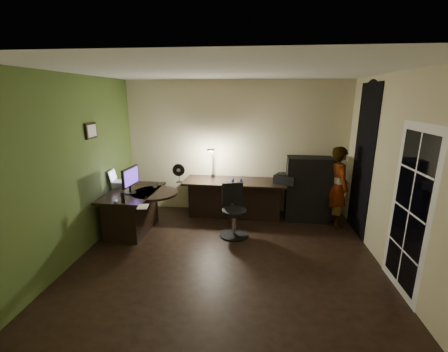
# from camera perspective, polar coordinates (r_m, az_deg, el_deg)

# --- Properties ---
(floor) EXTENTS (4.50, 4.00, 0.01)m
(floor) POSITION_cam_1_polar(r_m,az_deg,el_deg) (4.75, 0.55, -15.21)
(floor) COLOR black
(floor) RESTS_ON ground
(ceiling) EXTENTS (4.50, 4.00, 0.01)m
(ceiling) POSITION_cam_1_polar(r_m,az_deg,el_deg) (4.11, 0.65, 19.46)
(ceiling) COLOR silver
(ceiling) RESTS_ON floor
(wall_back) EXTENTS (4.50, 0.01, 2.70)m
(wall_back) POSITION_cam_1_polar(r_m,az_deg,el_deg) (6.19, 2.28, 5.39)
(wall_back) COLOR beige
(wall_back) RESTS_ON floor
(wall_front) EXTENTS (4.50, 0.01, 2.70)m
(wall_front) POSITION_cam_1_polar(r_m,az_deg,el_deg) (2.36, -3.89, -11.18)
(wall_front) COLOR beige
(wall_front) RESTS_ON floor
(wall_left) EXTENTS (0.01, 4.00, 2.70)m
(wall_left) POSITION_cam_1_polar(r_m,az_deg,el_deg) (4.97, -26.30, 1.40)
(wall_left) COLOR beige
(wall_left) RESTS_ON floor
(wall_right) EXTENTS (0.01, 4.00, 2.70)m
(wall_right) POSITION_cam_1_polar(r_m,az_deg,el_deg) (4.62, 29.68, 0.04)
(wall_right) COLOR beige
(wall_right) RESTS_ON floor
(green_wall_overlay) EXTENTS (0.00, 4.00, 2.70)m
(green_wall_overlay) POSITION_cam_1_polar(r_m,az_deg,el_deg) (4.96, -26.16, 1.39)
(green_wall_overlay) COLOR #496227
(green_wall_overlay) RESTS_ON floor
(arched_doorway) EXTENTS (0.01, 0.90, 2.60)m
(arched_doorway) POSITION_cam_1_polar(r_m,az_deg,el_deg) (5.67, 24.95, 2.56)
(arched_doorway) COLOR black
(arched_doorway) RESTS_ON floor
(french_door) EXTENTS (0.02, 0.92, 2.10)m
(french_door) POSITION_cam_1_polar(r_m,az_deg,el_deg) (4.22, 31.84, -5.83)
(french_door) COLOR white
(french_door) RESTS_ON floor
(framed_picture) EXTENTS (0.04, 0.30, 0.25)m
(framed_picture) POSITION_cam_1_polar(r_m,az_deg,el_deg) (5.25, -24.06, 7.88)
(framed_picture) COLOR black
(framed_picture) RESTS_ON wall_left
(desk_left) EXTENTS (0.84, 1.33, 0.75)m
(desk_left) POSITION_cam_1_polar(r_m,az_deg,el_deg) (5.66, -16.74, -6.45)
(desk_left) COLOR black
(desk_left) RESTS_ON floor
(desk_right) EXTENTS (2.03, 0.77, 0.75)m
(desk_right) POSITION_cam_1_polar(r_m,az_deg,el_deg) (6.06, 2.01, -4.33)
(desk_right) COLOR black
(desk_right) RESTS_ON floor
(cabinet) EXTENTS (0.85, 0.44, 1.26)m
(cabinet) POSITION_cam_1_polar(r_m,az_deg,el_deg) (6.04, 15.72, -2.43)
(cabinet) COLOR black
(cabinet) RESTS_ON floor
(laptop_stand) EXTENTS (0.29, 0.25, 0.11)m
(laptop_stand) POSITION_cam_1_polar(r_m,az_deg,el_deg) (5.79, -19.00, -1.61)
(laptop_stand) COLOR silver
(laptop_stand) RESTS_ON desk_left
(laptop) EXTENTS (0.33, 0.32, 0.21)m
(laptop) POSITION_cam_1_polar(r_m,az_deg,el_deg) (5.74, -19.14, -0.01)
(laptop) COLOR silver
(laptop) RESTS_ON laptop_stand
(monitor) EXTENTS (0.16, 0.51, 0.33)m
(monitor) POSITION_cam_1_polar(r_m,az_deg,el_deg) (5.40, -17.51, -1.44)
(monitor) COLOR black
(monitor) RESTS_ON desk_left
(mouse) EXTENTS (0.07, 0.10, 0.04)m
(mouse) POSITION_cam_1_polar(r_m,az_deg,el_deg) (5.06, -19.98, -4.51)
(mouse) COLOR silver
(mouse) RESTS_ON desk_left
(phone) EXTENTS (0.12, 0.15, 0.01)m
(phone) POSITION_cam_1_polar(r_m,az_deg,el_deg) (5.66, -13.00, -2.06)
(phone) COLOR black
(phone) RESTS_ON desk_left
(pen) EXTENTS (0.05, 0.14, 0.01)m
(pen) POSITION_cam_1_polar(r_m,az_deg,el_deg) (5.14, -14.65, -3.92)
(pen) COLOR black
(pen) RESTS_ON desk_left
(speaker) EXTENTS (0.09, 0.09, 0.17)m
(speaker) POSITION_cam_1_polar(r_m,az_deg,el_deg) (4.98, -18.68, -3.89)
(speaker) COLOR black
(speaker) RESTS_ON desk_left
(notepad) EXTENTS (0.19, 0.24, 0.01)m
(notepad) POSITION_cam_1_polar(r_m,az_deg,el_deg) (4.73, -15.19, -5.66)
(notepad) COLOR silver
(notepad) RESTS_ON desk_left
(desk_fan) EXTENTS (0.25, 0.16, 0.37)m
(desk_fan) POSITION_cam_1_polar(r_m,az_deg,el_deg) (5.85, -8.58, 0.56)
(desk_fan) COLOR black
(desk_fan) RESTS_ON desk_right
(headphones) EXTENTS (0.22, 0.14, 0.10)m
(headphones) POSITION_cam_1_polar(r_m,az_deg,el_deg) (5.79, 2.49, -0.81)
(headphones) COLOR navy
(headphones) RESTS_ON desk_right
(printer) EXTENTS (0.50, 0.46, 0.18)m
(printer) POSITION_cam_1_polar(r_m,az_deg,el_deg) (5.87, 11.73, -0.48)
(printer) COLOR black
(printer) RESTS_ON desk_right
(desk_lamp) EXTENTS (0.27, 0.34, 0.67)m
(desk_lamp) POSITION_cam_1_polar(r_m,az_deg,el_deg) (6.11, -2.16, 2.82)
(desk_lamp) COLOR black
(desk_lamp) RESTS_ON desk_right
(office_chair) EXTENTS (0.61, 0.61, 0.91)m
(office_chair) POSITION_cam_1_polar(r_m,az_deg,el_deg) (5.21, 1.97, -6.75)
(office_chair) COLOR black
(office_chair) RESTS_ON floor
(person) EXTENTS (0.47, 0.61, 1.51)m
(person) POSITION_cam_1_polar(r_m,az_deg,el_deg) (5.91, 20.85, -1.99)
(person) COLOR #D8A88C
(person) RESTS_ON floor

